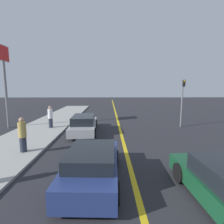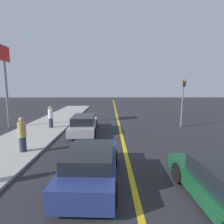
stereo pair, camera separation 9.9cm
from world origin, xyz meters
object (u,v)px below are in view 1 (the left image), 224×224
at_px(car_far_distant, 84,124).
at_px(pedestrian_far_standing, 50,117).
at_px(pedestrian_mid_group, 22,135).
at_px(traffic_light, 182,98).
at_px(car_ahead_center, 92,165).
at_px(roadside_sign, 4,69).

distance_m(car_far_distant, pedestrian_far_standing, 3.10).
xyz_separation_m(pedestrian_mid_group, traffic_light, (10.52, 5.86, 1.44)).
height_order(car_ahead_center, pedestrian_far_standing, pedestrian_far_standing).
xyz_separation_m(car_ahead_center, pedestrian_mid_group, (-3.77, 2.70, 0.37)).
distance_m(car_ahead_center, traffic_light, 11.05).
relative_size(traffic_light, roadside_sign, 0.60).
xyz_separation_m(car_ahead_center, traffic_light, (6.75, 8.56, 1.82)).
height_order(car_ahead_center, car_far_distant, car_far_distant).
xyz_separation_m(pedestrian_far_standing, roadside_sign, (-3.59, 0.35, 3.83)).
distance_m(car_ahead_center, pedestrian_far_standing, 9.09).
xyz_separation_m(car_far_distant, roadside_sign, (-6.45, 1.48, 4.21)).
relative_size(car_far_distant, pedestrian_mid_group, 2.75).
bearing_deg(car_ahead_center, pedestrian_far_standing, 119.36).
distance_m(pedestrian_mid_group, roadside_sign, 7.95).
relative_size(car_ahead_center, car_far_distant, 0.86).
bearing_deg(traffic_light, car_far_distant, -168.65).
height_order(car_far_distant, pedestrian_far_standing, pedestrian_far_standing).
xyz_separation_m(car_far_distant, pedestrian_mid_group, (-2.48, -4.25, 0.37)).
distance_m(pedestrian_far_standing, roadside_sign, 5.26).
bearing_deg(car_far_distant, roadside_sign, 164.82).
distance_m(car_far_distant, traffic_light, 8.39).
bearing_deg(roadside_sign, traffic_light, 0.53).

